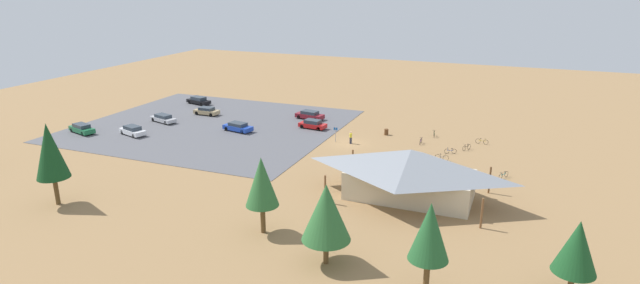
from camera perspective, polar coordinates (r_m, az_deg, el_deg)
name	(u,v)px	position (r m, az deg, el deg)	size (l,w,h in m)	color
ground	(348,143)	(72.46, 3.17, -0.15)	(160.00, 160.00, 0.00)	#937047
parking_lot_asphalt	(212,125)	(83.08, -11.86, 1.82)	(39.14, 35.35, 0.05)	#56565B
bike_pavilion	(410,170)	(54.28, 9.91, -3.10)	(15.87, 9.32, 5.32)	beige
trash_bin	(386,132)	(76.80, 7.34, 1.11)	(0.60, 0.60, 0.90)	brown
lot_sign	(336,132)	(72.70, 1.73, 1.09)	(0.56, 0.08, 2.20)	#99999E
pine_west	(262,182)	(45.83, -6.46, -4.42)	(2.99, 2.99, 7.20)	brown
pine_center	(50,151)	(57.63, -27.67, -0.91)	(3.20, 3.20, 8.58)	brown
pine_far_west	(326,212)	(40.81, 0.69, -7.78)	(3.97, 3.97, 6.85)	brown
pine_midwest	(577,247)	(41.26, 26.51, -10.34)	(3.08, 3.08, 5.94)	brown
pine_east	(430,232)	(37.52, 12.01, -9.70)	(2.93, 2.93, 7.23)	brown
bicycle_silver_near_sign	(442,157)	(67.25, 13.31, -1.67)	(1.74, 0.48, 0.91)	black
bicycle_yellow_yard_right	(482,141)	(75.45, 17.45, 0.06)	(1.76, 0.48, 0.86)	black
bicycle_purple_trailside	(421,141)	(73.36, 11.07, 0.07)	(0.48, 1.67, 0.84)	black
bicycle_green_yard_center	(434,134)	(77.19, 12.49, 0.87)	(0.52, 1.71, 0.87)	black
bicycle_blue_lone_west	(450,151)	(70.16, 14.21, -0.97)	(1.53, 0.64, 0.79)	black
bicycle_black_by_bin	(467,147)	(72.18, 15.90, -0.57)	(0.93, 1.51, 0.88)	black
bicycle_teal_lone_east	(504,175)	(63.37, 19.62, -3.46)	(0.96, 1.54, 0.76)	black
car_blue_back_corner	(238,127)	(78.82, -9.06, 1.66)	(4.86, 2.68, 1.34)	#1E42B2
car_green_by_curb	(82,129)	(84.69, -24.82, 1.36)	(4.99, 2.97, 1.40)	#1E6B3D
car_maroon_mid_lot	(310,115)	(84.71, -1.14, 3.00)	(4.93, 2.54, 1.39)	maroon
car_silver_far_end	(163,118)	(86.58, -16.94, 2.52)	(5.04, 2.97, 1.29)	#BCBCC1
car_red_aisle_side	(313,124)	(79.27, -0.82, 1.98)	(4.39, 2.23, 1.38)	red
car_white_end_stall	(133,131)	(80.71, -19.99, 1.20)	(4.75, 3.01, 1.40)	white
car_black_second_row	(199,100)	(97.74, -13.26, 4.49)	(5.04, 2.86, 1.39)	black
car_tan_front_row	(207,111)	(89.53, -12.42, 3.37)	(4.28, 1.93, 1.32)	tan
visitor_at_bikes	(351,137)	(72.11, 3.42, 0.53)	(0.36, 0.36, 1.75)	#2D3347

